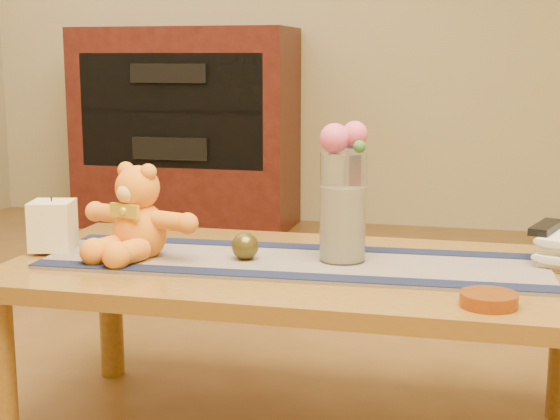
% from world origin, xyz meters
% --- Properties ---
extents(coffee_table_top, '(1.40, 0.70, 0.04)m').
position_xyz_m(coffee_table_top, '(0.00, 0.00, 0.43)').
color(coffee_table_top, brown).
rests_on(coffee_table_top, floor).
extents(table_leg_fl, '(0.07, 0.07, 0.41)m').
position_xyz_m(table_leg_fl, '(-0.64, -0.29, 0.21)').
color(table_leg_fl, brown).
rests_on(table_leg_fl, floor).
extents(table_leg_bl, '(0.07, 0.07, 0.41)m').
position_xyz_m(table_leg_bl, '(-0.64, 0.29, 0.21)').
color(table_leg_bl, brown).
rests_on(table_leg_bl, floor).
extents(persian_runner, '(1.21, 0.40, 0.01)m').
position_xyz_m(persian_runner, '(-0.02, 0.00, 0.45)').
color(persian_runner, '#1B1947').
rests_on(persian_runner, coffee_table_top).
extents(runner_border_near, '(1.20, 0.11, 0.00)m').
position_xyz_m(runner_border_near, '(-0.01, -0.14, 0.46)').
color(runner_border_near, '#111735').
rests_on(runner_border_near, persian_runner).
extents(runner_border_far, '(1.20, 0.11, 0.00)m').
position_xyz_m(runner_border_far, '(-0.02, 0.15, 0.46)').
color(runner_border_far, '#111735').
rests_on(runner_border_far, persian_runner).
extents(teddy_bear, '(0.38, 0.35, 0.22)m').
position_xyz_m(teddy_bear, '(-0.40, -0.04, 0.57)').
color(teddy_bear, orange).
rests_on(teddy_bear, persian_runner).
extents(pillar_candle, '(0.12, 0.12, 0.12)m').
position_xyz_m(pillar_candle, '(-0.64, -0.03, 0.52)').
color(pillar_candle, '#F7E3B6').
rests_on(pillar_candle, persian_runner).
extents(candle_wick, '(0.00, 0.00, 0.01)m').
position_xyz_m(candle_wick, '(-0.64, -0.03, 0.59)').
color(candle_wick, black).
rests_on(candle_wick, pillar_candle).
extents(glass_vase, '(0.11, 0.11, 0.26)m').
position_xyz_m(glass_vase, '(0.10, 0.03, 0.59)').
color(glass_vase, silver).
rests_on(glass_vase, persian_runner).
extents(potpourri_fill, '(0.09, 0.09, 0.18)m').
position_xyz_m(potpourri_fill, '(0.10, 0.03, 0.55)').
color(potpourri_fill, beige).
rests_on(potpourri_fill, glass_vase).
extents(rose_left, '(0.07, 0.07, 0.07)m').
position_xyz_m(rose_left, '(0.08, 0.02, 0.75)').
color(rose_left, '#E3507F').
rests_on(rose_left, glass_vase).
extents(rose_right, '(0.06, 0.06, 0.06)m').
position_xyz_m(rose_right, '(0.12, 0.03, 0.76)').
color(rose_right, '#E3507F').
rests_on(rose_right, glass_vase).
extents(blue_flower_back, '(0.04, 0.04, 0.04)m').
position_xyz_m(blue_flower_back, '(0.11, 0.06, 0.75)').
color(blue_flower_back, '#5452B1').
rests_on(blue_flower_back, glass_vase).
extents(blue_flower_side, '(0.04, 0.04, 0.04)m').
position_xyz_m(blue_flower_side, '(0.07, 0.05, 0.74)').
color(blue_flower_side, '#5452B1').
rests_on(blue_flower_side, glass_vase).
extents(leaf_sprig, '(0.03, 0.03, 0.03)m').
position_xyz_m(leaf_sprig, '(0.14, 0.01, 0.74)').
color(leaf_sprig, '#33662D').
rests_on(leaf_sprig, glass_vase).
extents(bronze_ball, '(0.07, 0.07, 0.07)m').
position_xyz_m(bronze_ball, '(-0.13, -0.02, 0.49)').
color(bronze_ball, '#473F17').
rests_on(bronze_ball, persian_runner).
extents(book_bottom, '(0.22, 0.26, 0.02)m').
position_xyz_m(book_bottom, '(0.57, 0.18, 0.46)').
color(book_bottom, beige).
rests_on(book_bottom, coffee_table_top).
extents(book_lower, '(0.24, 0.27, 0.02)m').
position_xyz_m(book_lower, '(0.58, 0.17, 0.48)').
color(book_lower, beige).
rests_on(book_lower, book_bottom).
extents(book_upper, '(0.21, 0.25, 0.02)m').
position_xyz_m(book_upper, '(0.57, 0.18, 0.50)').
color(book_upper, beige).
rests_on(book_upper, book_lower).
extents(book_top, '(0.23, 0.27, 0.02)m').
position_xyz_m(book_top, '(0.58, 0.17, 0.52)').
color(book_top, beige).
rests_on(book_top, book_upper).
extents(tv_remote, '(0.09, 0.17, 0.02)m').
position_xyz_m(tv_remote, '(0.57, 0.17, 0.54)').
color(tv_remote, black).
rests_on(tv_remote, book_top).
extents(amber_dish, '(0.15, 0.15, 0.03)m').
position_xyz_m(amber_dish, '(0.44, -0.25, 0.46)').
color(amber_dish, '#BF5914').
rests_on(amber_dish, coffee_table_top).
extents(media_cabinet, '(1.20, 0.50, 1.10)m').
position_xyz_m(media_cabinet, '(-1.20, 2.48, 0.55)').
color(media_cabinet, black).
rests_on(media_cabinet, floor).
extents(cabinet_cavity, '(1.02, 0.03, 0.61)m').
position_xyz_m(cabinet_cavity, '(-1.20, 2.25, 0.66)').
color(cabinet_cavity, black).
rests_on(cabinet_cavity, media_cabinet).
extents(cabinet_shelf, '(1.02, 0.20, 0.02)m').
position_xyz_m(cabinet_shelf, '(-1.20, 2.33, 0.66)').
color(cabinet_shelf, black).
rests_on(cabinet_shelf, media_cabinet).
extents(stereo_upper, '(0.42, 0.28, 0.10)m').
position_xyz_m(stereo_upper, '(-1.20, 2.35, 0.86)').
color(stereo_upper, black).
rests_on(stereo_upper, media_cabinet).
extents(stereo_lower, '(0.42, 0.28, 0.12)m').
position_xyz_m(stereo_lower, '(-1.20, 2.35, 0.46)').
color(stereo_lower, black).
rests_on(stereo_lower, media_cabinet).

